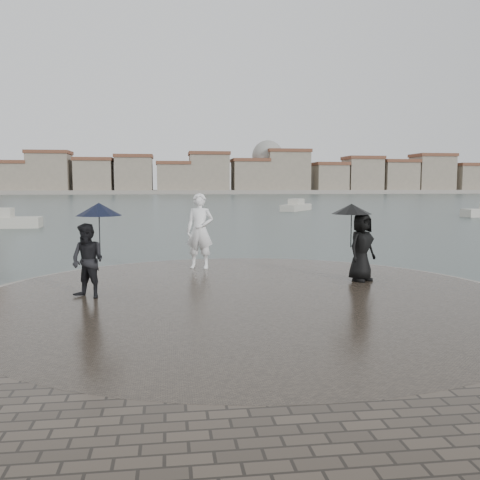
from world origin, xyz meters
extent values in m
plane|color=#2B3835|center=(0.00, 0.00, 0.00)|extent=(400.00, 400.00, 0.00)
cylinder|color=gray|center=(0.00, 3.50, 0.16)|extent=(12.50, 12.50, 0.32)
cylinder|color=#2D261E|center=(0.00, 3.50, 0.18)|extent=(11.90, 11.90, 0.36)
imported|color=white|center=(-0.82, 7.49, 1.45)|extent=(0.92, 0.74, 2.18)
imported|color=black|center=(-3.44, 3.68, 1.16)|extent=(0.98, 0.92, 1.60)
cylinder|color=black|center=(-3.19, 3.78, 1.71)|extent=(0.02, 0.02, 0.90)
cone|color=black|center=(-3.19, 3.78, 2.26)|extent=(1.00, 1.00, 0.28)
imported|color=black|center=(3.10, 4.85, 1.22)|extent=(1.00, 0.91, 1.71)
cylinder|color=black|center=(2.85, 4.95, 1.66)|extent=(0.02, 0.02, 0.90)
cone|color=black|center=(2.85, 4.95, 2.18)|extent=(1.01, 1.01, 0.26)
cube|color=gray|center=(0.00, 163.00, 0.60)|extent=(260.00, 20.00, 1.20)
cube|color=gray|center=(-48.00, 160.00, 4.50)|extent=(10.00, 10.00, 9.00)
cube|color=brown|center=(-48.00, 160.00, 9.50)|extent=(10.60, 10.60, 1.00)
cube|color=gray|center=(-37.00, 160.00, 6.00)|extent=(12.00, 10.00, 12.00)
cube|color=brown|center=(-37.00, 160.00, 12.50)|extent=(12.60, 10.60, 1.00)
cube|color=gray|center=(-24.00, 160.00, 5.00)|extent=(11.00, 10.00, 10.00)
cube|color=brown|center=(-24.00, 160.00, 10.50)|extent=(11.60, 10.60, 1.00)
cube|color=gray|center=(-12.00, 160.00, 5.50)|extent=(11.00, 10.00, 11.00)
cube|color=brown|center=(-12.00, 160.00, 11.50)|extent=(11.60, 10.60, 1.00)
cube|color=gray|center=(0.00, 160.00, 4.50)|extent=(10.00, 10.00, 9.00)
cube|color=brown|center=(0.00, 160.00, 9.50)|extent=(10.60, 10.60, 1.00)
cube|color=gray|center=(11.00, 160.00, 6.00)|extent=(12.00, 10.00, 12.00)
cube|color=brown|center=(11.00, 160.00, 12.50)|extent=(12.60, 10.60, 1.00)
cube|color=gray|center=(24.00, 160.00, 5.00)|extent=(11.00, 10.00, 10.00)
cube|color=brown|center=(24.00, 160.00, 10.50)|extent=(11.60, 10.60, 1.00)
cube|color=gray|center=(36.00, 160.00, 6.50)|extent=(13.00, 10.00, 13.00)
cube|color=brown|center=(36.00, 160.00, 13.50)|extent=(13.60, 10.60, 1.00)
cube|color=gray|center=(50.00, 160.00, 4.50)|extent=(10.00, 10.00, 9.00)
cube|color=brown|center=(50.00, 160.00, 9.50)|extent=(10.60, 10.60, 1.00)
cube|color=gray|center=(61.00, 160.00, 5.50)|extent=(11.00, 10.00, 11.00)
cube|color=brown|center=(61.00, 160.00, 11.50)|extent=(11.60, 10.60, 1.00)
cube|color=gray|center=(73.00, 160.00, 5.00)|extent=(11.00, 10.00, 10.00)
cube|color=brown|center=(73.00, 160.00, 10.50)|extent=(11.60, 10.60, 1.00)
cube|color=gray|center=(85.00, 160.00, 6.00)|extent=(12.00, 10.00, 12.00)
cube|color=brown|center=(85.00, 160.00, 12.50)|extent=(12.60, 10.60, 1.00)
cube|color=gray|center=(98.00, 160.00, 4.50)|extent=(10.00, 10.00, 9.00)
cube|color=brown|center=(98.00, 160.00, 9.50)|extent=(10.60, 10.60, 1.00)
sphere|color=gray|center=(30.00, 162.00, 12.00)|extent=(10.00, 10.00, 10.00)
cube|color=#B8B4A6|center=(12.03, 48.66, 0.25)|extent=(4.42, 5.45, 0.90)
cube|color=#B8B4A6|center=(12.03, 48.66, 0.85)|extent=(2.12, 2.33, 0.90)
camera|label=1|loc=(-1.71, -7.97, 2.78)|focal=40.00mm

